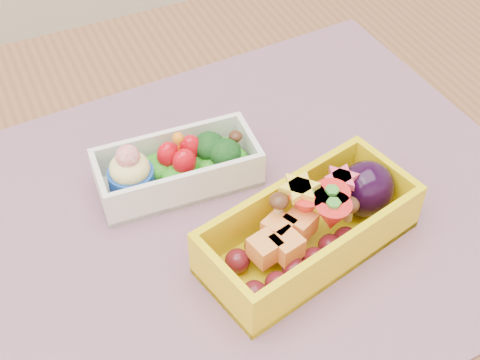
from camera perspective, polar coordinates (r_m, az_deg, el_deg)
name	(u,v)px	position (r m, az deg, el deg)	size (l,w,h in m)	color
table	(244,298)	(0.70, 0.36, -9.99)	(1.20, 0.80, 0.75)	brown
placemat	(235,214)	(0.63, -0.43, -2.93)	(0.57, 0.44, 0.00)	gray
bento_white	(177,167)	(0.64, -5.40, 1.08)	(0.16, 0.08, 0.06)	silver
bento_yellow	(313,226)	(0.59, 6.22, -3.88)	(0.21, 0.13, 0.07)	yellow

